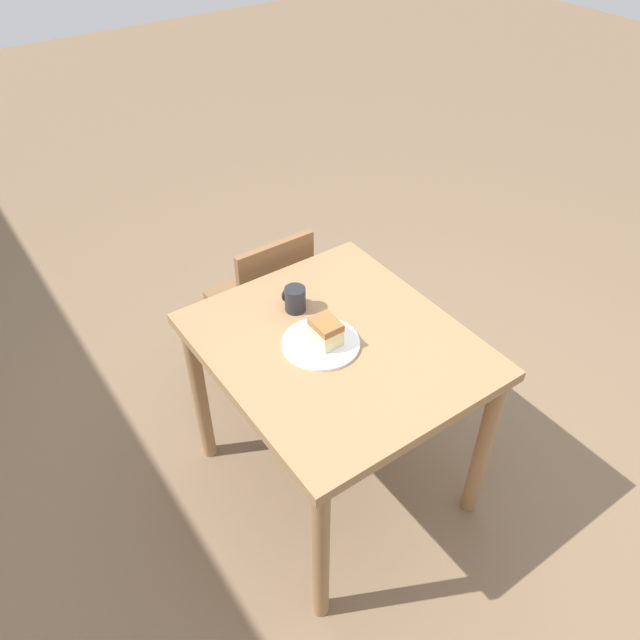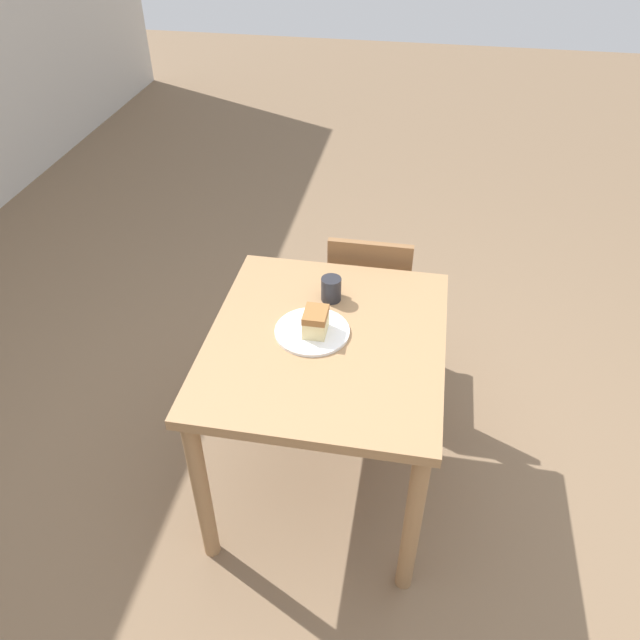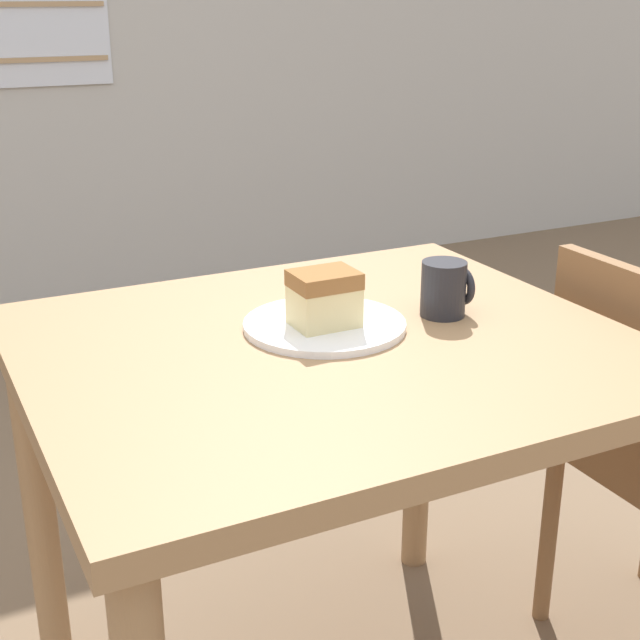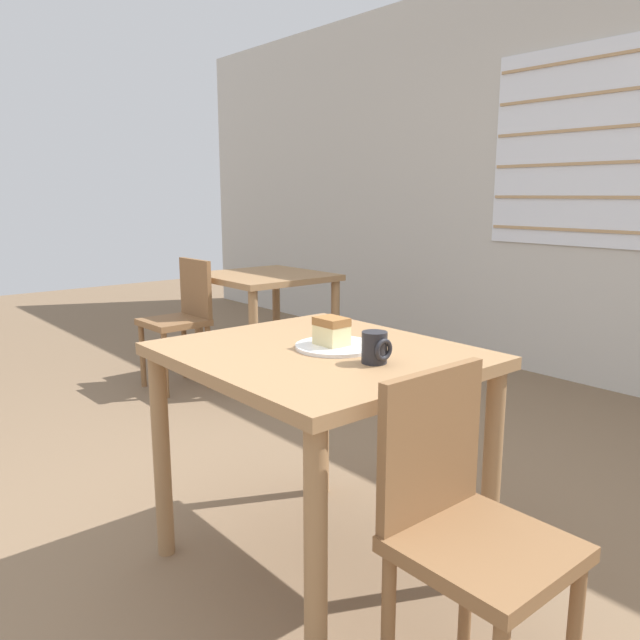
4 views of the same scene
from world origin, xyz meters
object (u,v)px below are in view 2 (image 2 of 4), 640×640
(dining_table_near, at_px, (326,362))
(plate, at_px, (312,331))
(cake_slice, at_px, (316,322))
(coffee_mug, at_px, (331,288))
(chair_near_window, at_px, (370,299))

(dining_table_near, height_order, plate, plate)
(plate, height_order, cake_slice, cake_slice)
(cake_slice, distance_m, coffee_mug, 0.22)
(chair_near_window, xyz_separation_m, cake_slice, (-0.65, 0.13, 0.36))
(chair_near_window, bearing_deg, coffee_mug, 75.27)
(plate, distance_m, coffee_mug, 0.22)
(cake_slice, bearing_deg, plate, 61.11)
(chair_near_window, xyz_separation_m, plate, (-0.64, 0.15, 0.31))
(chair_near_window, height_order, cake_slice, cake_slice)
(dining_table_near, height_order, cake_slice, cake_slice)
(coffee_mug, bearing_deg, chair_near_window, -14.73)
(plate, bearing_deg, cake_slice, -118.89)
(plate, height_order, coffee_mug, coffee_mug)
(cake_slice, bearing_deg, chair_near_window, -11.52)
(chair_near_window, distance_m, cake_slice, 0.75)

